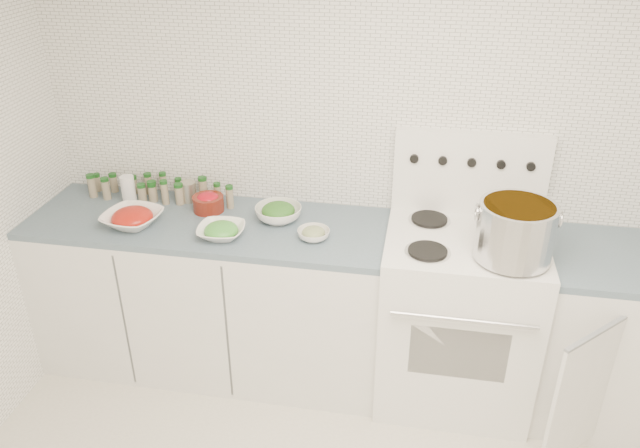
{
  "coord_description": "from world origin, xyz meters",
  "views": [
    {
      "loc": [
        0.25,
        -1.49,
        2.39
      ],
      "look_at": [
        -0.22,
        1.14,
        0.96
      ],
      "focal_mm": 35.0,
      "sensor_mm": 36.0,
      "label": 1
    }
  ],
  "objects": [
    {
      "name": "stove",
      "position": [
        0.48,
        1.19,
        0.5
      ],
      "size": [
        0.76,
        0.7,
        1.36
      ],
      "color": "white",
      "rests_on": "ground"
    },
    {
      "name": "bowl_pepper",
      "position": [
        -0.85,
        1.31,
        0.95
      ],
      "size": [
        0.16,
        0.16,
        0.1
      ],
      "color": "#601A10",
      "rests_on": "counter_left"
    },
    {
      "name": "bowl_tomato",
      "position": [
        -1.18,
        1.08,
        0.94
      ],
      "size": [
        0.33,
        0.33,
        0.09
      ],
      "color": "white",
      "rests_on": "counter_left"
    },
    {
      "name": "tin_can",
      "position": [
        -1.0,
        1.4,
        0.95
      ],
      "size": [
        0.11,
        0.11,
        0.11
      ],
      "primitive_type": "cylinder",
      "rotation": [
        0.0,
        0.0,
        -0.37
      ],
      "color": "#A9A28F",
      "rests_on": "counter_left"
    },
    {
      "name": "counter_right",
      "position": [
        1.3,
        1.19,
        0.45
      ],
      "size": [
        0.89,
        0.91,
        0.9
      ],
      "color": "white",
      "rests_on": "ground"
    },
    {
      "name": "room_walls",
      "position": [
        0.0,
        0.0,
        1.56
      ],
      "size": [
        3.54,
        3.04,
        2.52
      ],
      "color": "white",
      "rests_on": "ground"
    },
    {
      "name": "bowl_broccoli",
      "position": [
        -0.46,
        1.27,
        0.94
      ],
      "size": [
        0.3,
        0.3,
        0.1
      ],
      "color": "white",
      "rests_on": "counter_left"
    },
    {
      "name": "counter_left",
      "position": [
        -0.82,
        1.19,
        0.45
      ],
      "size": [
        1.85,
        0.62,
        0.9
      ],
      "color": "white",
      "rests_on": "ground"
    },
    {
      "name": "bowl_zucchini",
      "position": [
        -0.25,
        1.1,
        0.93
      ],
      "size": [
        0.17,
        0.17,
        0.06
      ],
      "color": "white",
      "rests_on": "counter_left"
    },
    {
      "name": "spice_cluster",
      "position": [
        -1.19,
        1.39,
        0.96
      ],
      "size": [
        0.84,
        0.15,
        0.14
      ],
      "color": "gray",
      "rests_on": "counter_left"
    },
    {
      "name": "stock_pot",
      "position": [
        0.67,
        1.02,
        1.09
      ],
      "size": [
        0.36,
        0.34,
        0.26
      ],
      "rotation": [
        0.0,
        0.0,
        0.0
      ],
      "color": "silver",
      "rests_on": "stove"
    },
    {
      "name": "salt_canister",
      "position": [
        -1.31,
        1.33,
        0.97
      ],
      "size": [
        0.09,
        0.09,
        0.15
      ],
      "primitive_type": "cylinder",
      "rotation": [
        0.0,
        0.0,
        0.25
      ],
      "color": "white",
      "rests_on": "counter_left"
    },
    {
      "name": "bowl_snowpea",
      "position": [
        -0.7,
        1.05,
        0.93
      ],
      "size": [
        0.24,
        0.24,
        0.08
      ],
      "color": "white",
      "rests_on": "counter_left"
    }
  ]
}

